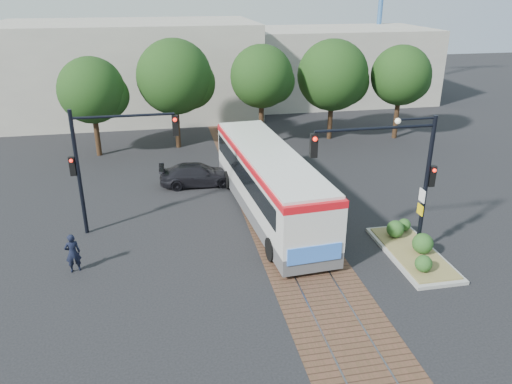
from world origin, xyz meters
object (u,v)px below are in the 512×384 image
(traffic_island, at_px, (412,248))
(officer, at_px, (73,253))
(signal_pole_left, at_px, (102,155))
(parked_car, at_px, (198,174))
(city_bus, at_px, (269,180))
(signal_pole_main, at_px, (401,166))

(traffic_island, distance_m, officer, 14.47)
(signal_pole_left, bearing_deg, parked_car, 47.88)
(signal_pole_left, xyz_separation_m, officer, (-1.21, -3.50, -3.01))
(city_bus, height_order, officer, city_bus)
(signal_pole_left, distance_m, parked_car, 7.63)
(traffic_island, distance_m, signal_pole_left, 14.50)
(parked_car, bearing_deg, signal_pole_left, 138.94)
(city_bus, xyz_separation_m, parked_car, (-3.23, 4.70, -1.23))
(city_bus, distance_m, parked_car, 5.84)
(city_bus, bearing_deg, parked_car, 120.08)
(signal_pole_left, relative_size, officer, 3.52)
(city_bus, relative_size, parked_car, 2.85)
(signal_pole_left, xyz_separation_m, parked_car, (4.64, 5.13, -3.22))
(signal_pole_left, distance_m, officer, 4.78)
(signal_pole_left, height_order, parked_car, signal_pole_left)
(city_bus, xyz_separation_m, traffic_island, (5.31, -5.32, -1.55))
(signal_pole_main, height_order, signal_pole_left, signal_pole_main)
(city_bus, bearing_deg, officer, -161.00)
(officer, xyz_separation_m, parked_car, (5.85, 8.64, -0.20))
(signal_pole_main, bearing_deg, traffic_island, -5.36)
(traffic_island, relative_size, signal_pole_main, 0.87)
(officer, bearing_deg, signal_pole_left, -124.51)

